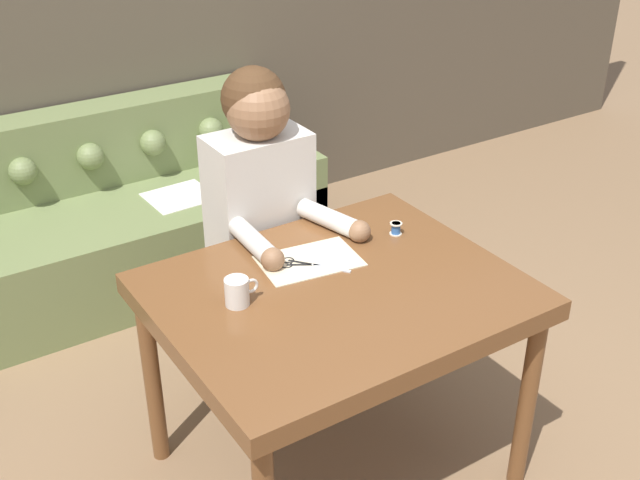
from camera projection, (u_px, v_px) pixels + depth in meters
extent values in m
cube|color=brown|center=(77.00, 2.00, 3.81)|extent=(8.00, 0.06, 2.60)
cube|color=brown|center=(337.00, 296.00, 2.58)|extent=(1.14, 0.93, 0.07)
cylinder|color=brown|center=(527.00, 403.00, 2.71)|extent=(0.06, 0.06, 0.71)
cylinder|color=brown|center=(152.00, 379.00, 2.82)|extent=(0.06, 0.06, 0.71)
cylinder|color=brown|center=(383.00, 294.00, 3.30)|extent=(0.06, 0.06, 0.71)
cube|color=olive|center=(113.00, 246.00, 3.94)|extent=(2.00, 0.80, 0.44)
cube|color=olive|center=(82.00, 148.00, 3.95)|extent=(2.00, 0.22, 0.40)
cube|color=olive|center=(272.00, 188.00, 4.33)|extent=(0.20, 0.80, 0.60)
sphere|color=olive|center=(23.00, 171.00, 3.70)|extent=(0.13, 0.13, 0.13)
sphere|color=olive|center=(90.00, 156.00, 3.85)|extent=(0.13, 0.13, 0.13)
sphere|color=olive|center=(153.00, 143.00, 4.01)|extent=(0.13, 0.13, 0.13)
sphere|color=olive|center=(211.00, 130.00, 4.16)|extent=(0.13, 0.13, 0.13)
cube|color=white|center=(180.00, 196.00, 3.91)|extent=(0.32, 0.29, 0.00)
cylinder|color=#33281E|center=(264.00, 328.00, 3.28)|extent=(0.28, 0.28, 0.50)
cube|color=beige|center=(259.00, 209.00, 3.01)|extent=(0.37, 0.22, 0.59)
sphere|color=#896042|center=(258.00, 109.00, 2.81)|extent=(0.23, 0.23, 0.23)
sphere|color=#472D19|center=(254.00, 99.00, 2.82)|extent=(0.23, 0.23, 0.23)
cylinder|color=beige|center=(254.00, 242.00, 2.75)|extent=(0.08, 0.28, 0.07)
sphere|color=#896042|center=(273.00, 259.00, 2.64)|extent=(0.08, 0.08, 0.08)
cylinder|color=beige|center=(331.00, 219.00, 2.90)|extent=(0.13, 0.28, 0.07)
sphere|color=#896042|center=(359.00, 231.00, 2.81)|extent=(0.08, 0.08, 0.08)
cube|color=beige|center=(309.00, 261.00, 2.70)|extent=(0.36, 0.26, 0.00)
cube|color=silver|center=(333.00, 265.00, 2.68)|extent=(0.12, 0.08, 0.00)
cube|color=black|center=(300.00, 265.00, 2.67)|extent=(0.08, 0.05, 0.00)
torus|color=black|center=(287.00, 265.00, 2.67)|extent=(0.04, 0.04, 0.01)
cube|color=silver|center=(332.00, 268.00, 2.66)|extent=(0.09, 0.11, 0.00)
cube|color=black|center=(300.00, 263.00, 2.69)|extent=(0.06, 0.08, 0.00)
torus|color=black|center=(288.00, 261.00, 2.70)|extent=(0.04, 0.04, 0.01)
cylinder|color=silver|center=(313.00, 265.00, 2.68)|extent=(0.01, 0.01, 0.01)
cylinder|color=silver|center=(237.00, 292.00, 2.45)|extent=(0.08, 0.08, 0.09)
torus|color=silver|center=(251.00, 286.00, 2.47)|extent=(0.05, 0.01, 0.05)
cylinder|color=#3366B2|center=(396.00, 229.00, 2.86)|extent=(0.03, 0.03, 0.04)
cylinder|color=beige|center=(396.00, 224.00, 2.85)|extent=(0.04, 0.04, 0.00)
cylinder|color=beige|center=(396.00, 234.00, 2.87)|extent=(0.04, 0.04, 0.00)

